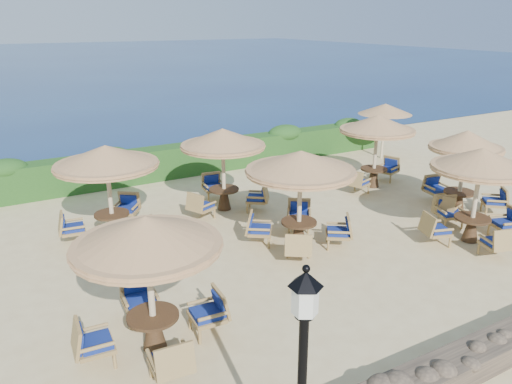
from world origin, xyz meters
name	(u,v)px	position (x,y,z in m)	size (l,w,h in m)	color
ground	(303,236)	(0.00, 0.00, 0.00)	(120.00, 120.00, 0.00)	#D6C188
sea	(25,62)	(0.00, 70.00, 0.00)	(160.00, 160.00, 0.00)	#0C204D
hedge	(201,157)	(0.00, 7.20, 0.60)	(18.00, 0.90, 1.20)	#1A4115
stone_wall	(499,347)	(0.00, -6.20, 0.22)	(15.00, 0.65, 0.44)	brown
extra_parasol	(385,109)	(7.80, 5.20, 2.17)	(2.30, 2.30, 2.41)	beige
cafe_set_0	(149,262)	(-5.34, -2.84, 1.79)	(2.84, 2.84, 2.65)	beige
cafe_set_1	(300,180)	(-0.47, -0.45, 1.85)	(2.91, 2.91, 2.65)	beige
cafe_set_2	(478,181)	(3.81, -2.58, 1.76)	(2.88, 2.88, 2.65)	beige
cafe_set_3	(107,172)	(-4.70, 2.61, 1.92)	(2.84, 2.84, 2.65)	beige
cafe_set_4	(223,153)	(-1.02, 2.99, 1.88)	(2.76, 2.77, 2.65)	beige
cafe_set_5	(377,134)	(4.73, 2.35, 1.99)	(2.88, 2.68, 2.65)	beige
cafe_set_6	(464,159)	(5.31, -0.92, 1.75)	(2.74, 2.60, 2.65)	beige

